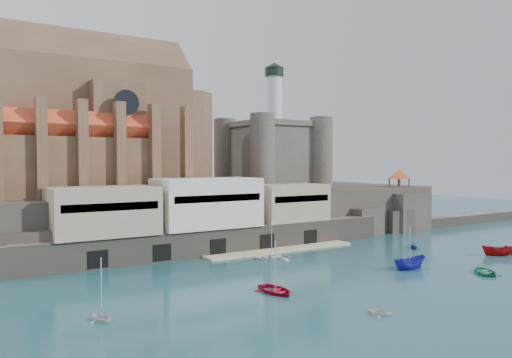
{
  "coord_description": "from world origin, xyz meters",
  "views": [
    {
      "loc": [
        -49.96,
        -53.94,
        15.91
      ],
      "look_at": [
        5.73,
        32.0,
        12.33
      ],
      "focal_mm": 35.0,
      "sensor_mm": 36.0,
      "label": 1
    }
  ],
  "objects": [
    {
      "name": "ground",
      "position": [
        0.0,
        0.0,
        0.0
      ],
      "size": [
        300.0,
        300.0,
        0.0
      ],
      "primitive_type": "plane",
      "color": "#184652",
      "rests_on": "ground"
    },
    {
      "name": "promontory",
      "position": [
        -0.19,
        39.37,
        4.92
      ],
      "size": [
        100.0,
        36.0,
        10.0
      ],
      "color": "#2A2420",
      "rests_on": "ground"
    },
    {
      "name": "quay",
      "position": [
        -10.19,
        23.07,
        6.07
      ],
      "size": [
        70.0,
        12.0,
        13.05
      ],
      "color": "#686053",
      "rests_on": "ground"
    },
    {
      "name": "church",
      "position": [
        -24.13,
        41.85,
        22.13
      ],
      "size": [
        47.0,
        25.93,
        30.51
      ],
      "color": "brown",
      "rests_on": "promontory"
    },
    {
      "name": "castle_keep",
      "position": [
        16.08,
        41.08,
        18.31
      ],
      "size": [
        21.2,
        21.2,
        29.3
      ],
      "color": "#453E36",
      "rests_on": "promontory"
    },
    {
      "name": "rock_outcrop",
      "position": [
        42.0,
        25.84,
        4.02
      ],
      "size": [
        14.5,
        10.5,
        8.7
      ],
      "color": "#2A2420",
      "rests_on": "ground"
    },
    {
      "name": "pavilion",
      "position": [
        42.0,
        26.0,
        12.73
      ],
      "size": [
        6.4,
        6.4,
        5.4
      ],
      "color": "brown",
      "rests_on": "rock_outcrop"
    },
    {
      "name": "breakwater",
      "position": [
        66.0,
        24.0,
        0.0
      ],
      "size": [
        40.0,
        3.0,
        2.4
      ],
      "primitive_type": "cube",
      "color": "#686053",
      "rests_on": "ground"
    },
    {
      "name": "boat_0",
      "position": [
        -15.39,
        -4.91,
        0.0
      ],
      "size": [
        4.23,
        1.33,
        5.87
      ],
      "primitive_type": "imported",
      "rotation": [
        0.0,
        0.0,
        6.26
      ],
      "color": "#A0031D",
      "rests_on": "ground"
    },
    {
      "name": "boat_1",
      "position": [
        -11.34,
        -17.97,
        0.0
      ],
      "size": [
        2.69,
        2.39,
        2.66
      ],
      "primitive_type": "imported",
      "rotation": [
        0.0,
        0.0,
        0.54
      ],
      "color": "silver",
      "rests_on": "ground"
    },
    {
      "name": "boat_2",
      "position": [
        8.9,
        -4.92,
        0.0
      ],
      "size": [
        2.4,
        2.34,
        5.81
      ],
      "primitive_type": "imported",
      "rotation": [
        0.0,
        0.0,
        1.5
      ],
      "color": "#1D1E9C",
      "rests_on": "ground"
    },
    {
      "name": "boat_3",
      "position": [
        15.79,
        -12.44,
        0.0
      ],
      "size": [
        3.73,
        3.45,
        5.52
      ],
      "primitive_type": "imported",
      "rotation": [
        0.0,
        0.0,
        2.43
      ],
      "color": "#1F7657",
      "rests_on": "ground"
    },
    {
      "name": "boat_4",
      "position": [
        -36.16,
        -4.36,
        0.0
      ],
      "size": [
        3.04,
        2.46,
        3.06
      ],
      "primitive_type": "imported",
      "rotation": [
        0.0,
        0.0,
        3.51
      ],
      "color": "silver",
      "rests_on": "ground"
    },
    {
      "name": "boat_5",
      "position": [
        30.0,
        -5.91,
        0.0
      ],
      "size": [
        2.9,
        2.89,
        5.44
      ],
      "primitive_type": "imported",
      "rotation": [
        0.0,
        0.0,
        4.09
      ],
      "color": "#940909",
      "rests_on": "ground"
    },
    {
      "name": "boat_6",
      "position": [
        -3.84,
        12.55,
        0.0
      ],
      "size": [
        2.07,
        4.71,
        6.38
      ],
      "primitive_type": "imported",
      "rotation": [
        0.0,
        0.0,
        4.54
      ],
      "color": "white",
      "rests_on": "ground"
    },
    {
      "name": "boat_7",
      "position": [
        23.39,
        6.43,
        0.0
      ],
      "size": [
        3.03,
        2.68,
        3.0
      ],
      "primitive_type": "imported",
      "rotation": [
        0.0,
        0.0,
        5.75
      ],
      "color": "navy",
      "rests_on": "ground"
    }
  ]
}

